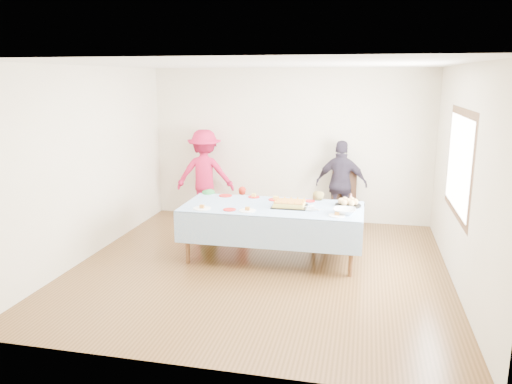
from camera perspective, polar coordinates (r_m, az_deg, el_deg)
ground at (r=6.91m, az=0.48°, el=-8.56°), size 5.00×5.00×0.00m
room_walls at (r=6.47m, az=0.99°, el=6.16°), size 5.04×5.04×2.72m
party_table at (r=7.00m, az=1.89°, el=-2.04°), size 2.50×1.10×0.78m
birthday_cake at (r=6.95m, az=3.86°, el=-1.38°), size 0.48×0.37×0.08m
rolls_tray at (r=7.09m, az=10.47°, el=-1.22°), size 0.36×0.36×0.11m
punch_bowl at (r=6.67m, az=10.08°, el=-2.18°), size 0.30×0.30×0.07m
party_hat at (r=7.26m, az=10.79°, el=-0.68°), size 0.09×0.09×0.15m
fork_pile at (r=6.78m, az=6.51°, el=-1.86°), size 0.24×0.18×0.07m
plate_red_far_a at (r=7.58m, az=-3.51°, el=-0.41°), size 0.20×0.20×0.01m
plate_red_far_b at (r=7.48m, az=-0.25°, el=-0.57°), size 0.17×0.17×0.01m
plate_red_far_c at (r=7.33m, az=2.21°, el=-0.87°), size 0.20×0.20×0.01m
plate_red_far_d at (r=7.28m, az=6.12°, el=-1.03°), size 0.16×0.16×0.01m
plate_red_near at (r=6.78m, az=-3.05°, el=-2.02°), size 0.18×0.18×0.01m
plate_white_left at (r=6.87m, az=-6.19°, el=-1.87°), size 0.24×0.24×0.01m
plate_white_mid at (r=6.72m, az=-0.98°, el=-2.14°), size 0.22×0.22×0.01m
plate_white_right at (r=6.57m, az=9.23°, el=-2.66°), size 0.22×0.22×0.01m
dining_chair at (r=8.66m, az=10.27°, el=-0.47°), size 0.57×0.57×1.00m
toddler_left at (r=8.40m, az=-1.57°, el=-1.89°), size 0.30×0.22×0.77m
toddler_mid at (r=7.85m, az=-5.39°, el=-2.69°), size 0.48×0.40×0.85m
toddler_right at (r=7.52m, az=6.88°, el=-3.24°), size 0.50×0.42×0.90m
adult_left at (r=9.12m, az=-5.86°, el=2.01°), size 1.12×0.74×1.63m
adult_right at (r=8.69m, az=9.72°, el=0.91°), size 0.91×0.44×1.50m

